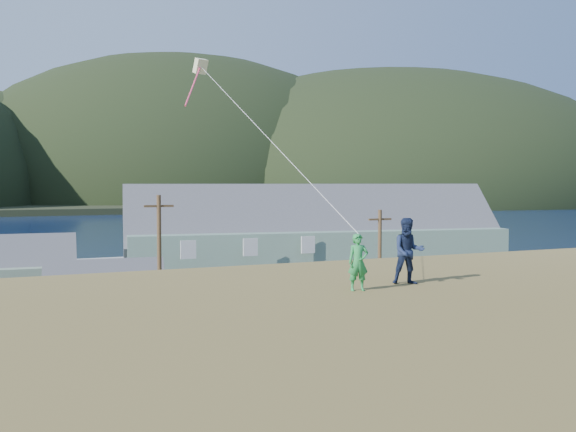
# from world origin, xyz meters

# --- Properties ---
(ground) EXTENTS (900.00, 900.00, 0.00)m
(ground) POSITION_xyz_m (0.00, 0.00, 0.00)
(ground) COLOR #0A1638
(ground) RESTS_ON ground
(grass_strip) EXTENTS (110.00, 8.00, 0.10)m
(grass_strip) POSITION_xyz_m (0.00, -2.00, 0.05)
(grass_strip) COLOR #4C3D19
(grass_strip) RESTS_ON ground
(waterfront_lot) EXTENTS (72.00, 36.00, 0.12)m
(waterfront_lot) POSITION_xyz_m (0.00, 17.00, 0.06)
(waterfront_lot) COLOR #28282B
(waterfront_lot) RESTS_ON ground
(wharf) EXTENTS (26.00, 14.00, 0.90)m
(wharf) POSITION_xyz_m (-6.00, 40.00, 0.45)
(wharf) COLOR gray
(wharf) RESTS_ON ground
(far_shore) EXTENTS (900.00, 320.00, 2.00)m
(far_shore) POSITION_xyz_m (0.00, 330.00, 1.00)
(far_shore) COLOR black
(far_shore) RESTS_ON ground
(far_hills) EXTENTS (760.00, 265.00, 143.00)m
(far_hills) POSITION_xyz_m (35.59, 279.38, 2.00)
(far_hills) COLOR black
(far_hills) RESTS_ON ground
(lodge) EXTENTS (34.84, 14.06, 11.91)m
(lodge) POSITION_xyz_m (18.10, 19.35, 4.58)
(lodge) COLOR slate
(lodge) RESTS_ON waterfront_lot
(shed_white) EXTENTS (7.98, 5.65, 6.03)m
(shed_white) POSITION_xyz_m (-1.70, 9.13, 2.33)
(shed_white) COLOR silver
(shed_white) RESTS_ON waterfront_lot
(shed_palegreen_far) EXTENTS (10.65, 6.47, 6.95)m
(shed_palegreen_far) POSITION_xyz_m (-7.48, 23.69, 2.66)
(shed_palegreen_far) COLOR slate
(shed_palegreen_far) RESTS_ON waterfront_lot
(utility_poles) EXTENTS (30.53, 0.24, 9.23)m
(utility_poles) POSITION_xyz_m (-1.02, 1.50, 4.53)
(utility_poles) COLOR #47331E
(utility_poles) RESTS_ON waterfront_lot
(kite_flyer_green) EXTENTS (0.61, 0.47, 1.49)m
(kite_flyer_green) POSITION_xyz_m (1.49, -18.48, 7.94)
(kite_flyer_green) COLOR #24863E
(kite_flyer_green) RESTS_ON hillside
(kite_flyer_navy) EXTENTS (1.09, 0.98, 1.84)m
(kite_flyer_navy) POSITION_xyz_m (3.29, -18.08, 8.12)
(kite_flyer_navy) COLOR #16213F
(kite_flyer_navy) RESTS_ON hillside
(kite_rig) EXTENTS (1.52, 4.81, 10.83)m
(kite_rig) POSITION_xyz_m (-0.33, -9.79, 14.13)
(kite_rig) COLOR beige
(kite_rig) RESTS_ON ground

